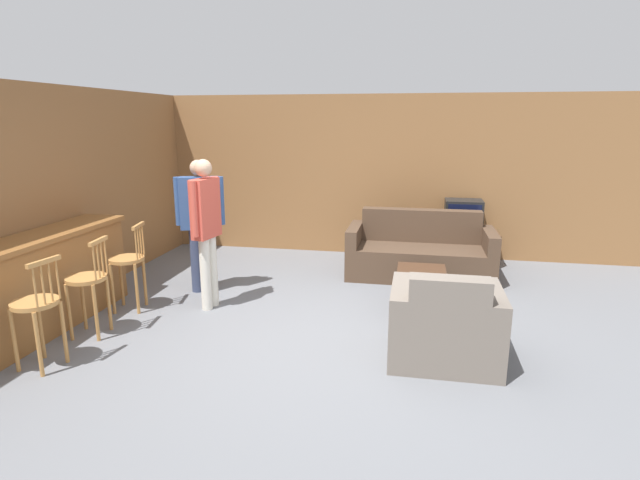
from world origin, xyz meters
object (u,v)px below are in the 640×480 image
tv_unit (461,247)px  bar_chair_far (128,265)px  book_on_table (418,277)px  coffee_table (421,279)px  bar_chair_mid (88,285)px  couch_far (420,254)px  tv (463,216)px  armchair_near (445,328)px  person_by_window (200,219)px  bar_chair_near (37,310)px  person_by_counter (206,225)px

tv_unit → bar_chair_far: bearing=-144.9°
tv_unit → book_on_table: tv_unit is taller
coffee_table → book_on_table: size_ratio=4.08×
bar_chair_mid → bar_chair_far: (-0.00, 0.74, 0.00)m
bar_chair_mid → couch_far: bar_chair_mid is taller
bar_chair_far → tv: 4.88m
armchair_near → book_on_table: armchair_near is taller
book_on_table → person_by_window: (-2.76, 0.26, 0.53)m
armchair_near → person_by_window: bearing=154.9°
person_by_window → bar_chair_near: bearing=-104.4°
bar_chair_far → coffee_table: 3.45m
bar_chair_near → couch_far: bearing=45.7°
couch_far → person_by_counter: 3.10m
bar_chair_mid → couch_far: bearing=39.1°
tv → book_on_table: 2.40m
bar_chair_near → couch_far: (3.36, 3.44, -0.23)m
bar_chair_mid → armchair_near: size_ratio=1.03×
bar_chair_mid → book_on_table: bar_chair_mid is taller
coffee_table → book_on_table: (-0.04, -0.20, 0.08)m
person_by_window → bar_chair_mid: bearing=-110.8°
armchair_near → person_by_window: 3.38m
armchair_near → tv_unit: 3.46m
bar_chair_mid → person_by_window: size_ratio=0.60×
coffee_table → book_on_table: bearing=-101.5°
bar_chair_near → armchair_near: bearing=13.0°
person_by_window → person_by_counter: 0.62m
bar_chair_mid → armchair_near: bar_chair_mid is taller
coffee_table → bar_chair_mid: bearing=-156.6°
bar_chair_mid → tv_unit: 5.35m
bar_chair_mid → couch_far: size_ratio=0.51×
couch_far → tv: 1.12m
bar_chair_far → book_on_table: (3.33, 0.52, -0.11)m
person_by_counter → bar_chair_far: bearing=-164.6°
armchair_near → tv: 3.48m
book_on_table → bar_chair_near: bearing=-149.3°
person_by_counter → coffee_table: bearing=10.8°
coffee_table → book_on_table: book_on_table is taller
bar_chair_near → book_on_table: size_ratio=4.67×
tv → person_by_counter: 4.03m
tv → person_by_counter: person_by_counter is taller
bar_chair_mid → armchair_near: 3.59m
bar_chair_mid → person_by_window: bearing=69.2°
bar_chair_far → coffee_table: bearing=12.0°
armchair_near → bar_chair_far: bearing=170.1°
couch_far → armchair_near: couch_far is taller
bar_chair_mid → couch_far: 4.33m
tv_unit → person_by_window: person_by_window is taller
bar_chair_near → person_by_window: bearing=75.6°
coffee_table → tv_unit: (0.62, 2.09, -0.11)m
couch_far → coffee_table: (0.02, -1.27, 0.03)m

